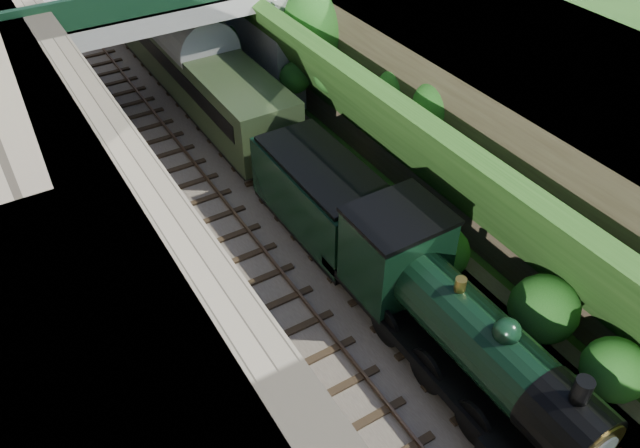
# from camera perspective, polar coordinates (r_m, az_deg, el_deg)

# --- Properties ---
(trackbed) EXTENTS (10.00, 90.00, 0.20)m
(trackbed) POSITION_cam_1_polar(r_m,az_deg,el_deg) (29.00, -9.92, 7.04)
(trackbed) COLOR #473F38
(trackbed) RESTS_ON ground
(retaining_wall) EXTENTS (1.00, 90.00, 7.00)m
(retaining_wall) POSITION_cam_1_polar(r_m,az_deg,el_deg) (26.21, -21.94, 9.47)
(retaining_wall) COLOR #756B56
(retaining_wall) RESTS_ON ground
(street_plateau_right) EXTENTS (8.00, 90.00, 6.25)m
(street_plateau_right) POSITION_cam_1_polar(r_m,az_deg,el_deg) (31.67, 5.96, 16.61)
(street_plateau_right) COLOR #262628
(street_plateau_right) RESTS_ON ground
(embankment_slope) EXTENTS (4.62, 90.44, 6.37)m
(embankment_slope) POSITION_cam_1_polar(r_m,az_deg,el_deg) (29.58, -1.53, 14.03)
(embankment_slope) COLOR #1E4714
(embankment_slope) RESTS_ON ground
(track_left) EXTENTS (2.50, 90.00, 0.20)m
(track_left) POSITION_cam_1_polar(r_m,az_deg,el_deg) (28.42, -13.65, 6.05)
(track_left) COLOR black
(track_left) RESTS_ON trackbed
(track_right) EXTENTS (2.50, 90.00, 0.20)m
(track_right) POSITION_cam_1_polar(r_m,az_deg,el_deg) (29.29, -7.80, 7.98)
(track_right) COLOR black
(track_right) RESTS_ON trackbed
(road_bridge) EXTENTS (16.00, 6.40, 7.25)m
(road_bridge) POSITION_cam_1_polar(r_m,az_deg,el_deg) (30.83, -12.22, 17.19)
(road_bridge) COLOR gray
(road_bridge) RESTS_ON ground
(tree) EXTENTS (3.60, 3.80, 6.60)m
(tree) POSITION_cam_1_polar(r_m,az_deg,el_deg) (29.12, 0.30, 17.91)
(tree) COLOR black
(tree) RESTS_ON ground
(locomotive) EXTENTS (3.10, 10.23, 3.83)m
(locomotive) POSITION_cam_1_polar(r_m,az_deg,el_deg) (18.50, 12.34, -9.20)
(locomotive) COLOR black
(locomotive) RESTS_ON trackbed
(tender) EXTENTS (2.70, 6.00, 3.05)m
(tender) POSITION_cam_1_polar(r_m,az_deg,el_deg) (22.84, 0.18, 2.21)
(tender) COLOR black
(tender) RESTS_ON trackbed
(coach_front) EXTENTS (2.90, 18.00, 3.70)m
(coach_front) POSITION_cam_1_polar(r_m,az_deg,el_deg) (32.49, -11.90, 14.51)
(coach_front) COLOR black
(coach_front) RESTS_ON trackbed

